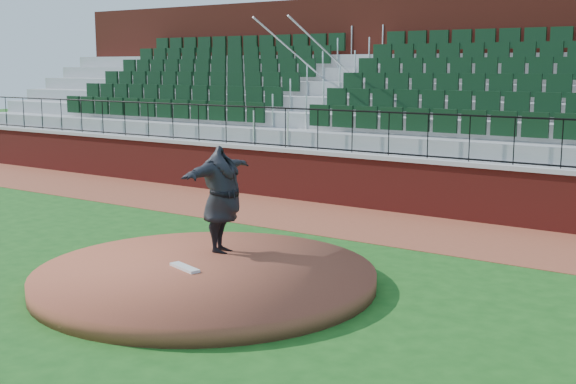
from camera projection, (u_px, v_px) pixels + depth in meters
name	position (u px, v px, depth m)	size (l,w,h in m)	color
ground	(232.00, 290.00, 11.26)	(90.00, 90.00, 0.00)	#174E16
warning_track	(393.00, 227.00, 15.62)	(34.00, 3.20, 0.01)	brown
field_wall	(426.00, 189.00, 16.82)	(34.00, 0.35, 1.20)	maroon
wall_cap	(427.00, 161.00, 16.71)	(34.00, 0.45, 0.10)	#B7B7B7
wall_railing	(428.00, 136.00, 16.62)	(34.00, 0.05, 1.00)	black
seating_stands	(473.00, 108.00, 18.74)	(34.00, 5.10, 4.60)	gray
concourse_wall	(510.00, 88.00, 20.93)	(34.00, 0.50, 5.50)	maroon
pitchers_mound	(205.00, 277.00, 11.48)	(5.29, 5.29, 0.25)	brown
pitching_rubber	(185.00, 268.00, 11.49)	(0.65, 0.16, 0.04)	silver
pitcher	(222.00, 199.00, 12.39)	(2.22, 0.60, 1.81)	black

